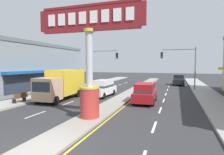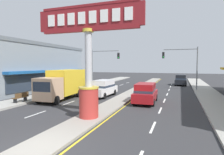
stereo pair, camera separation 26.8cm
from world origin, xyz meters
name	(u,v)px [view 1 (the left image)]	position (x,y,z in m)	size (l,w,h in m)	color
ground_plane	(39,151)	(0.00, 0.00, 0.00)	(160.00, 160.00, 0.00)	#303033
median_strip	(132,92)	(0.00, 18.00, 0.07)	(2.02, 52.00, 0.14)	gray
sidewalk_left	(65,91)	(-9.06, 16.00, 0.09)	(2.89, 60.00, 0.18)	#9E9B93
sidewalk_right	(211,98)	(9.06, 16.00, 0.09)	(2.89, 60.00, 0.18)	#9E9B93
lane_markings	(130,94)	(0.00, 16.65, 0.00)	(8.76, 52.00, 0.01)	silver
district_sign	(89,61)	(0.00, 4.98, 3.96)	(7.46, 1.35, 7.46)	#B7332D
storefront_left	(25,67)	(-15.95, 16.16, 3.35)	(9.56, 18.78, 6.70)	gray
traffic_light_left_side	(100,61)	(-6.24, 22.19, 4.25)	(4.86, 0.46, 6.20)	slate
traffic_light_right_side	(182,61)	(6.24, 22.75, 4.25)	(4.86, 0.46, 6.20)	slate
box_truck_far_right_lane	(62,83)	(-6.04, 10.92, 1.69)	(2.52, 7.00, 3.12)	tan
suv_near_left_lane	(145,93)	(2.66, 11.77, 0.98)	(2.06, 4.65, 1.90)	maroon
suv_mid_left_lane	(102,88)	(-2.65, 13.93, 0.98)	(2.17, 4.70, 1.90)	silver
suv_far_left_oncoming	(179,80)	(5.95, 29.73, 0.98)	(2.10, 4.67, 1.90)	black
street_bench	(20,97)	(-8.34, 7.40, 0.65)	(0.48, 1.60, 0.88)	brown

